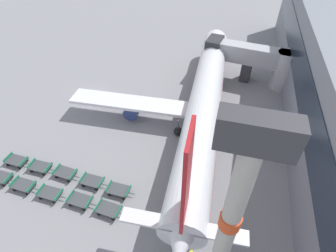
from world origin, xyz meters
TOP-DOWN VIEW (x-y plane):
  - ground_plane at (0.00, 0.00)m, footprint 500.00×500.00m
  - jet_bridge at (25.54, 11.84)m, footprint 15.71×5.81m
  - airplane at (18.63, -1.62)m, footprint 38.52×44.59m
  - baggage_dolly_row_near_col_a at (-2.16, -18.07)m, footprint 3.16×1.70m
  - baggage_dolly_row_near_col_b at (1.13, -18.32)m, footprint 3.18×1.74m
  - baggage_dolly_row_near_col_c at (4.64, -18.46)m, footprint 3.17×1.72m
  - baggage_dolly_row_near_col_d at (8.24, -18.37)m, footprint 3.19×1.76m
  - baggage_dolly_row_near_col_e at (11.65, -18.56)m, footprint 3.20×1.80m
  - baggage_dolly_row_mid_a_col_a at (-2.10, -15.46)m, footprint 3.17×1.73m
  - baggage_dolly_row_mid_a_col_b at (1.32, -15.53)m, footprint 3.15×1.68m
  - baggage_dolly_row_mid_a_col_c at (4.71, -15.54)m, footprint 3.20×1.80m
  - baggage_dolly_row_mid_a_col_d at (8.31, -15.77)m, footprint 3.18×1.74m
  - baggage_dolly_row_mid_a_col_e at (11.69, -16.07)m, footprint 3.16×1.71m
  - stand_guidance_stripe at (20.16, -10.97)m, footprint 1.56×20.17m

SIDE VIEW (x-z plane):
  - ground_plane at x=0.00m, z-range 0.00..0.00m
  - stand_guidance_stripe at x=20.16m, z-range 0.00..0.01m
  - baggage_dolly_row_near_col_a at x=-2.16m, z-range 0.01..0.93m
  - baggage_dolly_row_near_col_b at x=1.13m, z-range 0.01..0.93m
  - baggage_dolly_row_near_col_c at x=4.64m, z-range 0.01..0.93m
  - baggage_dolly_row_near_col_d at x=8.24m, z-range 0.01..0.93m
  - baggage_dolly_row_near_col_e at x=11.65m, z-range 0.01..0.93m
  - baggage_dolly_row_mid_a_col_a at x=-2.10m, z-range 0.01..0.93m
  - baggage_dolly_row_mid_a_col_b at x=1.32m, z-range 0.01..0.93m
  - baggage_dolly_row_mid_a_col_c at x=4.71m, z-range 0.01..0.93m
  - baggage_dolly_row_mid_a_col_d at x=8.31m, z-range 0.01..0.93m
  - baggage_dolly_row_mid_a_col_e at x=11.69m, z-range 0.01..0.93m
  - airplane at x=18.63m, z-range -3.94..10.84m
  - jet_bridge at x=25.54m, z-range 0.68..7.24m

